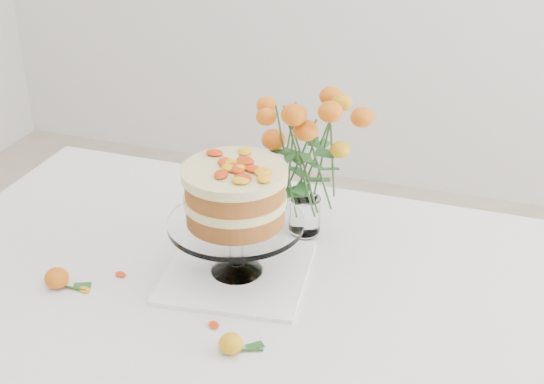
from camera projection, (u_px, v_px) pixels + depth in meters
The scene contains 11 objects.
table at pixel (251, 320), 1.52m from camera, with size 1.43×0.93×0.76m.
napkin at pixel (237, 272), 1.52m from camera, with size 0.28×0.28×0.01m, color white.
cake_stand at pixel (235, 200), 1.44m from camera, with size 0.27×0.27×0.24m.
rose_vase at pixel (306, 148), 1.56m from camera, with size 0.28×0.28×0.35m.
loose_rose_near at pixel (231, 344), 1.30m from camera, with size 0.08×0.04×0.04m.
loose_rose_far at pixel (57, 278), 1.47m from camera, with size 0.09×0.05×0.04m.
stray_petal_a at pixel (173, 302), 1.43m from camera, with size 0.03×0.02×0.00m, color #F2A50F.
stray_petal_b at pixel (214, 325), 1.37m from camera, with size 0.03×0.02×0.00m, color #F2A50F.
stray_petal_c at pixel (226, 343), 1.33m from camera, with size 0.03×0.02×0.00m, color #F2A50F.
stray_petal_d at pixel (121, 275), 1.52m from camera, with size 0.03×0.02×0.00m, color #F2A50F.
stray_petal_e at pixel (85, 290), 1.47m from camera, with size 0.03×0.02×0.00m, color #F2A50F.
Camera 1 is at (0.44, -1.15, 1.61)m, focal length 50.00 mm.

